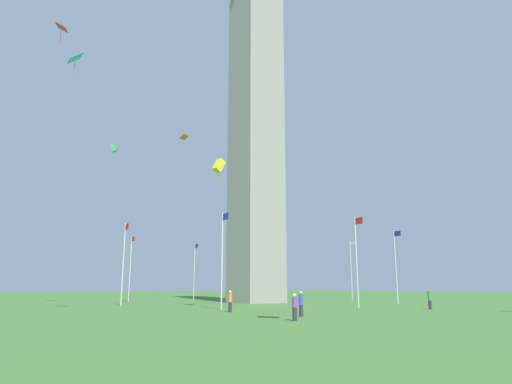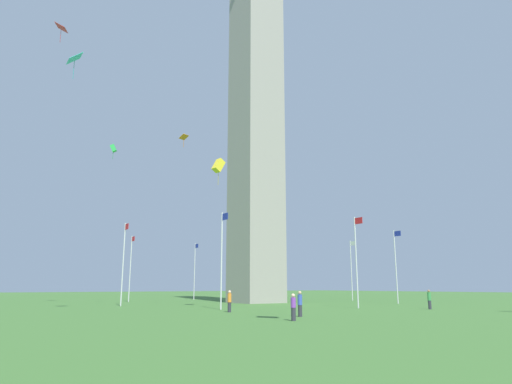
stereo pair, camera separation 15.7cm
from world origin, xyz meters
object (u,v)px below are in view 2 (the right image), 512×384
(person_orange_shirt, at_px, (229,301))
(kite_yellow_box, at_px, (218,166))
(person_purple_shirt, at_px, (293,307))
(kite_orange_diamond, at_px, (184,137))
(person_green_shirt, at_px, (429,299))
(flagpole_se, at_px, (275,269))
(flagpole_w, at_px, (123,260))
(obelisk_monument, at_px, (256,112))
(flagpole_ne, at_px, (396,263))
(flagpole_n, at_px, (357,258))
(person_blue_shirt, at_px, (300,304))
(kite_cyan_diamond, at_px, (75,59))
(flagpole_s, at_px, (195,269))
(flagpole_e, at_px, (351,268))
(flagpole_nw, at_px, (222,256))
(flagpole_sw, at_px, (131,266))
(kite_red_diamond, at_px, (61,28))
(kite_green_box, at_px, (113,148))

(person_orange_shirt, relative_size, kite_yellow_box, 0.64)
(person_purple_shirt, xyz_separation_m, kite_orange_diamond, (-20.88, 1.91, 17.25))
(person_orange_shirt, height_order, kite_orange_diamond, kite_orange_diamond)
(person_orange_shirt, xyz_separation_m, person_green_shirt, (6.44, 17.86, 0.01))
(flagpole_se, xyz_separation_m, flagpole_w, (12.51, -30.20, 0.00))
(obelisk_monument, xyz_separation_m, flagpole_ne, (12.56, 12.51, -21.22))
(person_purple_shirt, height_order, kite_orange_diamond, kite_orange_diamond)
(flagpole_n, distance_m, person_blue_shirt, 14.97)
(person_orange_shirt, distance_m, kite_cyan_diamond, 23.84)
(flagpole_s, distance_m, kite_orange_diamond, 30.48)
(person_orange_shirt, xyz_separation_m, person_purple_shirt, (10.41, -1.66, -0.05))
(flagpole_e, relative_size, kite_cyan_diamond, 3.96)
(kite_orange_diamond, bearing_deg, person_green_shirt, 46.16)
(flagpole_n, bearing_deg, flagpole_s, 180.00)
(flagpole_nw, height_order, kite_orange_diamond, kite_orange_diamond)
(person_green_shirt, xyz_separation_m, kite_yellow_box, (-11.80, -16.10, 13.07))
(flagpole_w, xyz_separation_m, kite_orange_diamond, (6.08, 3.88, 13.16))
(person_blue_shirt, bearing_deg, flagpole_s, 28.26)
(kite_cyan_diamond, bearing_deg, flagpole_se, 122.54)
(person_blue_shirt, height_order, person_green_shirt, person_green_shirt)
(flagpole_n, bearing_deg, flagpole_sw, -157.50)
(flagpole_se, bearing_deg, obelisk_monument, -45.12)
(flagpole_sw, xyz_separation_m, kite_orange_diamond, (18.59, -1.30, 13.16))
(flagpole_ne, bearing_deg, person_orange_shirt, -81.37)
(flagpole_se, bearing_deg, person_green_shirt, -13.79)
(flagpole_ne, xyz_separation_m, person_green_shirt, (10.48, -8.71, -4.01))
(person_orange_shirt, xyz_separation_m, kite_cyan_diamond, (-3.86, -12.91, 19.66))
(flagpole_n, bearing_deg, kite_orange_diamond, -130.06)
(obelisk_monument, xyz_separation_m, flagpole_s, (-17.64, 0.00, -21.22))
(person_blue_shirt, bearing_deg, flagpole_se, 10.68)
(flagpole_se, xyz_separation_m, flagpole_nw, (25.02, -25.02, 0.00))
(flagpole_sw, bearing_deg, flagpole_w, -22.50)
(kite_orange_diamond, relative_size, kite_red_diamond, 0.64)
(flagpole_e, height_order, person_green_shirt, flagpole_e)
(flagpole_w, bearing_deg, kite_orange_diamond, 32.57)
(flagpole_se, bearing_deg, flagpole_n, -22.50)
(person_orange_shirt, distance_m, kite_orange_diamond, 20.13)
(person_green_shirt, bearing_deg, flagpole_sw, 12.14)
(flagpole_s, distance_m, flagpole_nw, 32.69)
(kite_red_diamond, bearing_deg, flagpole_w, 86.53)
(flagpole_ne, height_order, flagpole_se, same)
(flagpole_s, xyz_separation_m, flagpole_nw, (30.20, -12.51, 0.00))
(person_green_shirt, xyz_separation_m, kite_cyan_diamond, (-10.31, -30.77, 19.65))
(obelisk_monument, relative_size, kite_yellow_box, 19.03)
(flagpole_nw, bearing_deg, kite_red_diamond, -133.77)
(flagpole_se, distance_m, kite_yellow_box, 35.48)
(person_purple_shirt, bearing_deg, flagpole_ne, -22.41)
(person_orange_shirt, relative_size, kite_green_box, 0.97)
(person_orange_shirt, bearing_deg, flagpole_s, 43.33)
(flagpole_se, xyz_separation_m, kite_yellow_box, (23.70, -24.81, 9.06))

